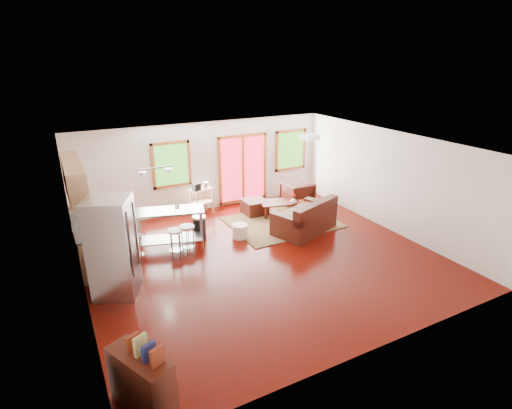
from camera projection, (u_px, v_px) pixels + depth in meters
name	position (u px, v px, depth m)	size (l,w,h in m)	color
floor	(262.00, 258.00, 9.16)	(7.50, 7.00, 0.02)	#350400
ceiling	(263.00, 145.00, 8.24)	(7.50, 7.00, 0.02)	white
back_wall	(205.00, 167.00, 11.61)	(7.50, 0.02, 2.60)	silver
left_wall	(76.00, 239.00, 7.07)	(0.02, 7.00, 2.60)	silver
right_wall	(390.00, 181.00, 10.33)	(0.02, 7.00, 2.60)	silver
front_wall	(377.00, 280.00, 5.79)	(7.50, 0.02, 2.60)	silver
window_left	(171.00, 165.00, 11.06)	(1.10, 0.05, 1.30)	#295D1A
french_doors	(243.00, 169.00, 12.16)	(1.60, 0.05, 2.10)	red
window_right	(291.00, 150.00, 12.75)	(1.10, 0.05, 1.30)	#295D1A
rug	(283.00, 222.00, 11.04)	(2.83, 2.18, 0.03)	#466439
loveseat	(306.00, 219.00, 10.36)	(1.89, 1.46, 0.89)	black
coffee_table	(279.00, 204.00, 11.42)	(1.18, 0.88, 0.42)	#351109
armchair	(297.00, 193.00, 12.14)	(0.82, 0.77, 0.84)	black
ottoman	(255.00, 207.00, 11.58)	(0.64, 0.64, 0.43)	black
pouf	(240.00, 231.00, 10.10)	(0.41, 0.41, 0.35)	white
vase	(293.00, 200.00, 11.25)	(0.24, 0.24, 0.31)	silver
book	(299.00, 197.00, 11.35)	(0.23, 0.03, 0.30)	maroon
cabinets	(85.00, 222.00, 8.73)	(0.64, 2.24, 2.30)	tan
refrigerator	(113.00, 248.00, 7.46)	(1.03, 1.02, 1.96)	#B7BABC
island	(170.00, 222.00, 9.33)	(1.68, 1.03, 0.99)	#B7BABC
cup	(177.00, 207.00, 9.40)	(0.12, 0.09, 0.12)	white
bar_stool_a	(136.00, 243.00, 8.75)	(0.38, 0.38, 0.67)	#B7BABC
bar_stool_b	(175.00, 237.00, 8.94)	(0.38, 0.38, 0.70)	#B7BABC
bar_stool_c	(187.00, 234.00, 9.10)	(0.43, 0.43, 0.72)	#B7BABC
trash_can	(199.00, 227.00, 9.98)	(0.38, 0.38, 0.61)	black
kitchen_cart	(201.00, 193.00, 11.40)	(0.73, 0.57, 0.97)	tan
bookshelf	(142.00, 381.00, 5.12)	(0.73, 1.02, 1.12)	#351109
ceiling_flush	(310.00, 137.00, 9.45)	(0.35, 0.35, 0.12)	white
pendant_light	(156.00, 172.00, 8.91)	(0.80, 0.18, 0.79)	gray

